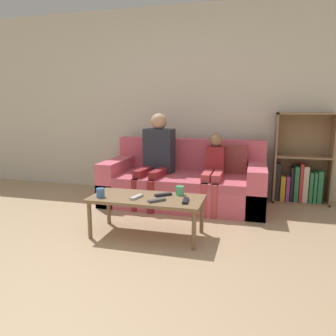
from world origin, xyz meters
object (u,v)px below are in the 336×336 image
object	(u,v)px
cup_near	(100,193)
tv_remote_1	(186,201)
tv_remote_2	(163,195)
bookshelf	(300,170)
person_child	(214,168)
tv_remote_0	(136,197)
couch	(185,183)
cup_far	(180,191)
coffee_table	(147,201)
person_adult	(157,153)
tv_remote_3	(157,200)

from	to	relation	value
cup_near	tv_remote_1	distance (m)	0.82
tv_remote_2	bookshelf	bearing A→B (deg)	96.77
bookshelf	person_child	distance (m)	1.21
person_child	tv_remote_0	distance (m)	1.25
bookshelf	tv_remote_0	size ratio (longest dim) A/B	6.61
cup_near	couch	bearing A→B (deg)	66.90
couch	person_child	world-z (taller)	person_child
cup_far	tv_remote_0	xyz separation A→B (m)	(-0.37, -0.22, -0.03)
tv_remote_0	tv_remote_2	world-z (taller)	same
bookshelf	tv_remote_2	distance (m)	2.09
tv_remote_1	coffee_table	bearing A→B (deg)	165.38
couch	tv_remote_0	size ratio (longest dim) A/B	11.45
bookshelf	person_adult	world-z (taller)	bookshelf
tv_remote_2	cup_far	bearing A→B (deg)	76.78
cup_far	tv_remote_3	xyz separation A→B (m)	(-0.15, -0.28, -0.03)
cup_far	tv_remote_0	distance (m)	0.43
person_child	tv_remote_2	bearing A→B (deg)	-111.26
coffee_table	tv_remote_0	world-z (taller)	tv_remote_0
person_child	tv_remote_0	world-z (taller)	person_child
couch	cup_far	bearing A→B (deg)	-80.95
cup_near	tv_remote_1	xyz separation A→B (m)	(0.82, 0.06, -0.03)
tv_remote_0	tv_remote_2	distance (m)	0.26
couch	cup_far	size ratio (longest dim) A/B	22.90
person_adult	person_child	xyz separation A→B (m)	(0.74, -0.06, -0.14)
person_adult	tv_remote_1	size ratio (longest dim) A/B	6.63
person_adult	tv_remote_0	xyz separation A→B (m)	(0.15, -1.15, -0.25)
coffee_table	tv_remote_3	size ratio (longest dim) A/B	7.02
bookshelf	coffee_table	world-z (taller)	bookshelf
tv_remote_1	tv_remote_0	bearing A→B (deg)	173.68
couch	bookshelf	bearing A→B (deg)	16.80
bookshelf	cup_far	world-z (taller)	bookshelf
bookshelf	person_child	world-z (taller)	bookshelf
cup_far	coffee_table	bearing A→B (deg)	-151.06
tv_remote_0	tv_remote_3	bearing A→B (deg)	-1.24
couch	bookshelf	size ratio (longest dim) A/B	1.73
bookshelf	coffee_table	size ratio (longest dim) A/B	1.08
couch	person_child	xyz separation A→B (m)	(0.38, -0.15, 0.25)
person_adult	cup_near	distance (m)	1.25
tv_remote_1	tv_remote_3	bearing A→B (deg)	-173.57
cup_far	tv_remote_1	size ratio (longest dim) A/B	0.51
cup_near	tv_remote_3	distance (m)	0.56
cup_far	tv_remote_0	bearing A→B (deg)	-149.63
tv_remote_3	couch	bearing A→B (deg)	135.02
couch	cup_near	xyz separation A→B (m)	(-0.55, -1.30, 0.17)
coffee_table	couch	bearing A→B (deg)	83.79
cup_near	cup_far	xyz separation A→B (m)	(0.72, 0.28, 0.00)
tv_remote_3	tv_remote_2	bearing A→B (deg)	133.47
person_child	tv_remote_1	bearing A→B (deg)	-96.08
person_adult	cup_far	size ratio (longest dim) A/B	13.09
coffee_table	tv_remote_3	world-z (taller)	tv_remote_3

